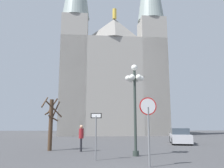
% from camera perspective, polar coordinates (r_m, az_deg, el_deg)
% --- Properties ---
extents(cathedral, '(18.31, 12.62, 38.44)m').
position_cam_1_polar(cathedral, '(42.08, 0.17, 3.75)').
color(cathedral, gray).
rests_on(cathedral, ground).
extents(stop_sign, '(0.79, 0.13, 3.01)m').
position_cam_1_polar(stop_sign, '(10.46, 8.98, -8.18)').
color(stop_sign, slate).
rests_on(stop_sign, ground).
extents(one_way_arrow_sign, '(0.58, 0.13, 2.40)m').
position_cam_1_polar(one_way_arrow_sign, '(12.23, -3.99, -11.41)').
color(one_way_arrow_sign, slate).
rests_on(one_way_arrow_sign, ground).
extents(street_lamp, '(1.14, 1.03, 5.45)m').
position_cam_1_polar(street_lamp, '(14.00, 5.65, -1.91)').
color(street_lamp, '#2D3833').
rests_on(street_lamp, ground).
extents(bare_tree, '(1.48, 1.47, 3.82)m').
position_cam_1_polar(bare_tree, '(17.17, -14.90, -8.94)').
color(bare_tree, '#473323').
rests_on(bare_tree, ground).
extents(parked_car_near_silver, '(2.62, 4.36, 1.45)m').
position_cam_1_polar(parked_car_near_silver, '(23.31, 16.51, -12.33)').
color(parked_car_near_silver, '#B7B7BC').
rests_on(parked_car_near_silver, ground).
extents(pedestrian_walking, '(0.32, 0.32, 1.76)m').
position_cam_1_polar(pedestrian_walking, '(16.18, -7.64, -12.49)').
color(pedestrian_walking, black).
rests_on(pedestrian_walking, ground).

